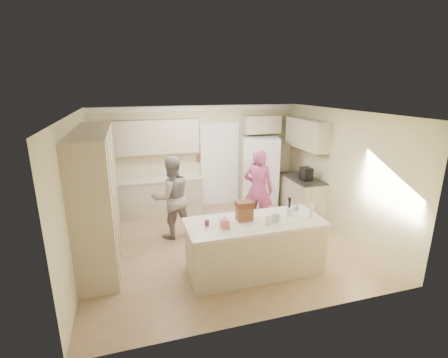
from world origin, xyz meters
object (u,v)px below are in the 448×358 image
object	(u,v)px
teen_boy	(172,197)
dollhouse_body	(244,214)
refrigerator	(260,172)
utensil_crock	(289,211)
coffee_maker	(306,174)
teen_girl	(258,189)
island_base	(254,247)
tissue_box	(225,223)

from	to	relation	value
teen_boy	dollhouse_body	bearing A→B (deg)	110.25
refrigerator	teen_boy	xyz separation A→B (m)	(-2.47, -1.23, -0.04)
utensil_crock	teen_boy	world-z (taller)	teen_boy
coffee_maker	teen_girl	size ratio (longest dim) A/B	0.17
utensil_crock	teen_boy	distance (m)	2.46
island_base	dollhouse_body	size ratio (longest dim) A/B	8.46
refrigerator	island_base	xyz separation A→B (m)	(-1.34, -2.97, -0.46)
utensil_crock	tissue_box	bearing A→B (deg)	-172.87
island_base	dollhouse_body	bearing A→B (deg)	146.31
tissue_box	dollhouse_body	size ratio (longest dim) A/B	0.54
refrigerator	tissue_box	distance (m)	3.61
utensil_crock	island_base	bearing A→B (deg)	-175.60
utensil_crock	teen_girl	world-z (taller)	teen_girl
coffee_maker	dollhouse_body	distance (m)	2.84
coffee_maker	teen_girl	world-z (taller)	teen_girl
refrigerator	dollhouse_body	bearing A→B (deg)	-99.48
refrigerator	utensil_crock	distance (m)	3.00
coffee_maker	utensil_crock	size ratio (longest dim) A/B	2.00
dollhouse_body	teen_girl	size ratio (longest dim) A/B	0.14
teen_boy	tissue_box	bearing A→B (deg)	96.92
tissue_box	teen_boy	xyz separation A→B (m)	(-0.58, 1.84, -0.13)
utensil_crock	tissue_box	distance (m)	1.21
utensil_crock	teen_girl	size ratio (longest dim) A/B	0.08
refrigerator	island_base	size ratio (longest dim) A/B	0.82
utensil_crock	tissue_box	world-z (taller)	utensil_crock
teen_boy	teen_girl	size ratio (longest dim) A/B	0.96
utensil_crock	teen_boy	bearing A→B (deg)	136.44
tissue_box	teen_boy	bearing A→B (deg)	107.51
coffee_maker	tissue_box	distance (m)	3.28
dollhouse_body	teen_girl	xyz separation A→B (m)	(0.87, 1.52, -0.14)
utensil_crock	dollhouse_body	bearing A→B (deg)	176.42
refrigerator	tissue_box	bearing A→B (deg)	-103.66
utensil_crock	tissue_box	xyz separation A→B (m)	(-1.20, -0.15, -0.00)
island_base	utensil_crock	world-z (taller)	utensil_crock
utensil_crock	teen_boy	size ratio (longest dim) A/B	0.09
island_base	dollhouse_body	world-z (taller)	dollhouse_body
teen_boy	refrigerator	bearing A→B (deg)	-164.22
refrigerator	coffee_maker	world-z (taller)	refrigerator
utensil_crock	teen_girl	distance (m)	1.58
dollhouse_body	teen_boy	world-z (taller)	teen_boy
teen_girl	tissue_box	bearing A→B (deg)	86.31
island_base	tissue_box	world-z (taller)	tissue_box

